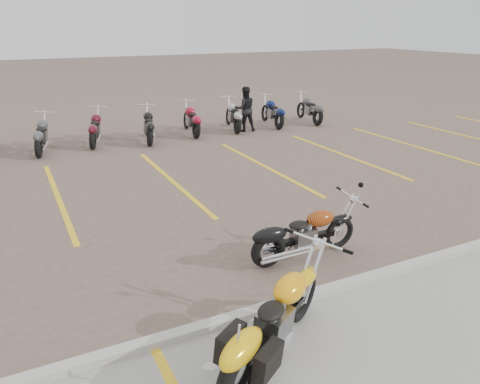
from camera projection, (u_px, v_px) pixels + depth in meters
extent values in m
plane|color=#725C51|center=(245.00, 244.00, 8.38)|extent=(100.00, 100.00, 0.00)
cube|color=#ADAAA3|center=(309.00, 296.00, 6.68)|extent=(60.00, 0.18, 0.12)
torus|color=black|center=(300.00, 298.00, 6.14)|extent=(0.63, 0.46, 0.68)
torus|color=black|center=(235.00, 373.00, 4.84)|extent=(0.70, 0.53, 0.72)
cube|color=black|center=(271.00, 327.00, 5.46)|extent=(1.21, 0.83, 0.10)
cube|color=slate|center=(270.00, 324.00, 5.40)|extent=(0.54, 0.50, 0.35)
ellipsoid|color=#F6A00C|center=(284.00, 287.00, 5.57)|extent=(0.69, 0.60, 0.31)
ellipsoid|color=black|center=(264.00, 310.00, 5.20)|extent=(0.49, 0.45, 0.13)
torus|color=black|center=(338.00, 234.00, 8.11)|extent=(0.59, 0.10, 0.59)
torus|color=black|center=(268.00, 250.00, 7.52)|extent=(0.63, 0.16, 0.63)
cube|color=black|center=(304.00, 239.00, 7.80)|extent=(1.18, 0.11, 0.09)
cube|color=slate|center=(302.00, 236.00, 7.76)|extent=(0.38, 0.27, 0.31)
ellipsoid|color=black|center=(318.00, 218.00, 7.79)|extent=(0.53, 0.29, 0.27)
ellipsoid|color=black|center=(297.00, 225.00, 7.63)|extent=(0.35, 0.24, 0.11)
imported|color=black|center=(245.00, 109.00, 16.83)|extent=(0.89, 0.76, 1.60)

